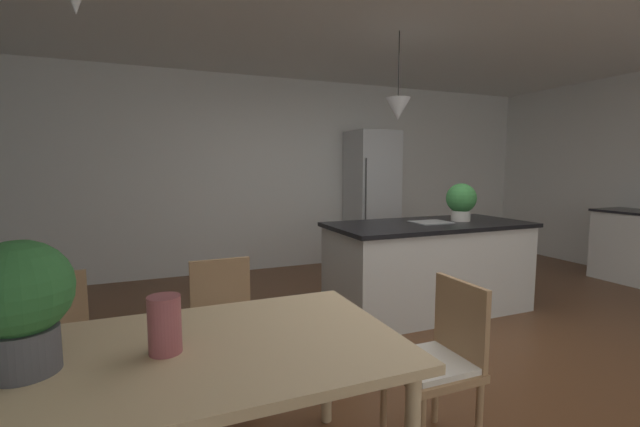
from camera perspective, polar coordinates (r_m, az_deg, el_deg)
ground_plane at (r=3.55m, az=15.11°, el=-18.40°), size 10.00×8.40×0.04m
wall_back_kitchen at (r=6.13m, az=-3.42°, el=5.37°), size 10.00×0.12×2.70m
dining_table at (r=1.83m, az=-23.45°, el=-19.25°), size 2.07×0.99×0.74m
chair_far_left at (r=2.75m, az=-33.13°, el=-15.53°), size 0.44×0.44×0.87m
chair_far_right at (r=2.73m, az=-12.85°, el=-14.80°), size 0.41×0.41×0.87m
chair_kitchen_end at (r=2.34m, az=15.97°, el=-18.59°), size 0.40×0.40×0.87m
kitchen_island at (r=4.38m, az=14.57°, el=-6.94°), size 2.03×0.95×0.91m
refrigerator at (r=6.22m, az=7.07°, el=2.01°), size 0.64×0.67×1.98m
pendant_over_island_main at (r=4.08m, az=10.63°, el=13.92°), size 0.23×0.23×0.81m
potted_plant_on_island at (r=4.53m, az=18.77°, el=1.72°), size 0.31×0.31×0.39m
potted_plant_on_table at (r=1.78m, az=-35.77°, el=-9.50°), size 0.34×0.34×0.47m
vase_on_dining_table at (r=1.76m, az=-20.51°, el=-14.06°), size 0.12×0.12×0.22m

